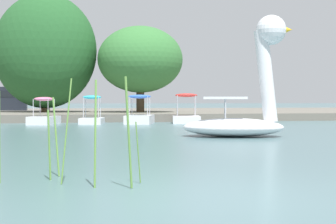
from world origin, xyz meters
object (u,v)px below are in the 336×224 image
(pedal_boat_pink, at_px, (44,116))
(tree_willow_near_path, at_px, (45,51))
(pedal_boat_blue, at_px, (140,116))
(tree_broadleaf_right, at_px, (140,60))
(swan_boat, at_px, (244,103))
(pedal_boat_cyan, at_px, (92,116))
(pedal_boat_red, at_px, (186,115))

(pedal_boat_pink, relative_size, tree_willow_near_path, 0.29)
(pedal_boat_blue, height_order, tree_broadleaf_right, tree_broadleaf_right)
(swan_boat, xyz_separation_m, pedal_boat_cyan, (-4.51, 10.61, -0.72))
(pedal_boat_blue, height_order, pedal_boat_pink, pedal_boat_blue)
(swan_boat, height_order, pedal_boat_cyan, swan_boat)
(tree_broadleaf_right, bearing_deg, pedal_boat_cyan, -117.96)
(pedal_boat_red, xyz_separation_m, pedal_boat_cyan, (-5.08, -0.07, -0.02))
(swan_boat, relative_size, pedal_boat_red, 1.59)
(pedal_boat_cyan, height_order, tree_broadleaf_right, tree_broadleaf_right)
(swan_boat, xyz_separation_m, pedal_boat_blue, (-2.02, 10.42, -0.72))
(tree_willow_near_path, distance_m, tree_broadleaf_right, 6.45)
(pedal_boat_cyan, bearing_deg, pedal_boat_blue, -4.35)
(tree_willow_near_path, bearing_deg, pedal_boat_blue, -59.27)
(pedal_boat_blue, distance_m, tree_willow_near_path, 10.83)
(pedal_boat_blue, xyz_separation_m, tree_willow_near_path, (-5.12, 8.61, 4.11))
(tree_broadleaf_right, bearing_deg, tree_willow_near_path, 164.19)
(tree_broadleaf_right, bearing_deg, pedal_boat_pink, -131.53)
(pedal_boat_cyan, xyz_separation_m, tree_broadleaf_right, (3.54, 6.67, 3.51))
(pedal_boat_cyan, relative_size, tree_willow_near_path, 0.26)
(pedal_boat_blue, relative_size, tree_broadleaf_right, 0.37)
(pedal_boat_blue, height_order, pedal_boat_cyan, pedal_boat_blue)
(pedal_boat_cyan, bearing_deg, tree_willow_near_path, 107.38)
(pedal_boat_red, height_order, pedal_boat_pink, pedal_boat_red)
(pedal_boat_cyan, distance_m, tree_willow_near_path, 9.73)
(swan_boat, distance_m, tree_broadleaf_right, 17.53)
(pedal_boat_red, bearing_deg, pedal_boat_cyan, -179.22)
(swan_boat, relative_size, tree_broadleaf_right, 0.58)
(tree_willow_near_path, relative_size, tree_broadleaf_right, 1.18)
(pedal_boat_pink, bearing_deg, pedal_boat_cyan, 1.80)
(pedal_boat_pink, distance_m, tree_willow_near_path, 9.44)
(pedal_boat_red, bearing_deg, pedal_boat_pink, -178.89)
(pedal_boat_cyan, distance_m, tree_broadleaf_right, 8.33)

